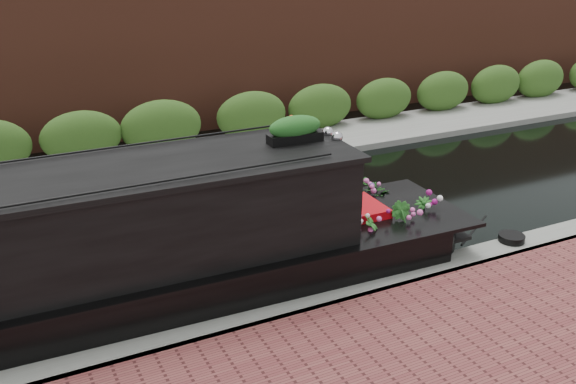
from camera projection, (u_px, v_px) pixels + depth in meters
name	position (u px, v px, depth m)	size (l,w,h in m)	color
ground	(244.00, 227.00, 12.60)	(80.00, 80.00, 0.00)	black
near_bank_coping	(327.00, 308.00, 9.85)	(40.00, 0.60, 0.50)	gray
far_bank_path	(180.00, 164.00, 16.09)	(40.00, 2.40, 0.34)	gray
far_hedge	(169.00, 153.00, 16.84)	(40.00, 1.10, 2.80)	#32571D
far_brick_wall	(148.00, 133.00, 18.59)	(40.00, 1.00, 8.00)	brown
narrowboat	(64.00, 272.00, 9.09)	(12.72, 2.60, 2.96)	black
rope_fender	(437.00, 228.00, 12.12)	(0.35, 0.35, 0.43)	brown
coiled_mooring_rope	(512.00, 238.00, 11.43)	(0.46, 0.46, 0.12)	black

